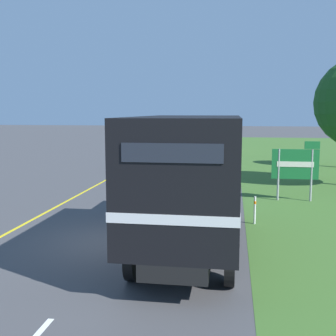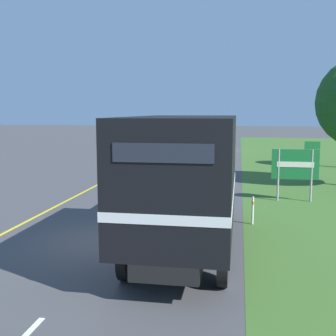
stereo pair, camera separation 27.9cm
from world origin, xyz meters
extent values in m
plane|color=#444447|center=(0.00, 0.00, 0.00)|extent=(200.00, 200.00, 0.00)
cube|color=yellow|center=(-3.70, 17.51, 0.00)|extent=(0.12, 68.09, 0.01)
cube|color=white|center=(0.00, 0.62, 0.00)|extent=(0.12, 2.60, 0.01)
cube|color=white|center=(0.00, 7.22, 0.00)|extent=(0.12, 2.60, 0.01)
cube|color=white|center=(0.00, 13.82, 0.00)|extent=(0.12, 2.60, 0.01)
cube|color=white|center=(0.00, 20.42, 0.00)|extent=(0.12, 2.60, 0.01)
cube|color=white|center=(0.00, 27.02, 0.00)|extent=(0.12, 2.60, 0.01)
cylinder|color=black|center=(1.05, 3.30, 0.50)|extent=(0.22, 1.00, 1.00)
cylinder|color=black|center=(3.22, 3.30, 0.50)|extent=(0.22, 1.00, 1.00)
cylinder|color=black|center=(1.05, -2.66, 0.50)|extent=(0.22, 1.00, 1.00)
cylinder|color=black|center=(3.22, -2.66, 0.50)|extent=(0.22, 1.00, 1.00)
cube|color=black|center=(2.14, 0.00, 0.68)|extent=(1.39, 7.96, 0.36)
cube|color=black|center=(2.14, -1.05, 2.26)|extent=(2.52, 5.86, 2.80)
cube|color=white|center=(2.14, -1.05, 1.77)|extent=(2.54, 5.88, 0.20)
cube|color=#232833|center=(2.14, -3.99, 3.03)|extent=(1.89, 0.03, 0.36)
cube|color=black|center=(2.14, 2.93, 1.81)|extent=(2.42, 2.10, 1.90)
cube|color=#283342|center=(2.14, 3.99, 2.05)|extent=(2.15, 0.03, 0.85)
cylinder|color=black|center=(-2.62, 16.25, 0.33)|extent=(0.16, 0.66, 0.66)
cylinder|color=black|center=(-1.14, 16.25, 0.33)|extent=(0.16, 0.66, 0.66)
cylinder|color=black|center=(-2.62, 13.41, 0.33)|extent=(0.16, 0.66, 0.66)
cylinder|color=black|center=(-1.14, 13.41, 0.33)|extent=(0.16, 0.66, 0.66)
cube|color=white|center=(-1.88, 14.83, 0.72)|extent=(1.80, 4.58, 0.78)
cube|color=#282D38|center=(-1.88, 14.65, 1.45)|extent=(1.55, 2.52, 0.67)
cube|color=red|center=(-2.51, 12.53, 0.86)|extent=(0.20, 0.03, 0.14)
cube|color=red|center=(-1.25, 12.53, 0.86)|extent=(0.20, 0.03, 0.14)
cylinder|color=black|center=(1.05, 31.39, 0.33)|extent=(0.16, 0.66, 0.66)
cylinder|color=black|center=(2.53, 31.39, 0.33)|extent=(0.16, 0.66, 0.66)
cylinder|color=black|center=(1.05, 28.93, 0.33)|extent=(0.16, 0.66, 0.66)
cylinder|color=black|center=(2.53, 28.93, 0.33)|extent=(0.16, 0.66, 0.66)
cube|color=silver|center=(1.79, 30.16, 0.73)|extent=(1.80, 3.97, 0.81)
cube|color=#282D38|center=(1.79, 30.00, 1.48)|extent=(1.55, 2.18, 0.69)
cube|color=red|center=(1.16, 28.17, 0.87)|extent=(0.20, 0.03, 0.14)
cube|color=red|center=(2.42, 28.17, 0.87)|extent=(0.20, 0.03, 0.14)
cylinder|color=black|center=(-2.63, 42.97, 0.33)|extent=(0.16, 0.66, 0.66)
cylinder|color=black|center=(-1.16, 42.97, 0.33)|extent=(0.16, 0.66, 0.66)
cylinder|color=black|center=(-2.63, 40.15, 0.33)|extent=(0.16, 0.66, 0.66)
cylinder|color=black|center=(-1.16, 40.15, 0.33)|extent=(0.16, 0.66, 0.66)
cube|color=gray|center=(-1.89, 41.56, 0.75)|extent=(1.80, 4.55, 0.83)
cube|color=#282D38|center=(-1.89, 41.38, 1.51)|extent=(1.55, 2.50, 0.71)
cube|color=red|center=(-2.52, 39.28, 0.89)|extent=(0.20, 0.03, 0.14)
cube|color=red|center=(-1.26, 39.28, 0.89)|extent=(0.20, 0.03, 0.14)
cylinder|color=#9E9EA3|center=(5.18, 6.70, 1.10)|extent=(0.09, 0.09, 2.21)
cylinder|color=#9E9EA3|center=(6.54, 6.70, 1.10)|extent=(0.09, 0.09, 2.21)
cube|color=#196B33|center=(5.86, 6.70, 1.57)|extent=(1.94, 0.06, 1.27)
cube|color=#196B33|center=(6.52, 6.70, 2.39)|extent=(0.62, 0.06, 0.32)
cube|color=silver|center=(5.86, 6.66, 1.57)|extent=(1.51, 0.02, 0.23)
cylinder|color=white|center=(4.01, 2.60, 0.47)|extent=(0.07, 0.07, 0.95)
cylinder|color=orange|center=(4.01, 2.60, 0.74)|extent=(0.08, 0.08, 0.10)
camera|label=1|loc=(3.24, -11.56, 3.78)|focal=45.00mm
camera|label=2|loc=(3.52, -11.51, 3.78)|focal=45.00mm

